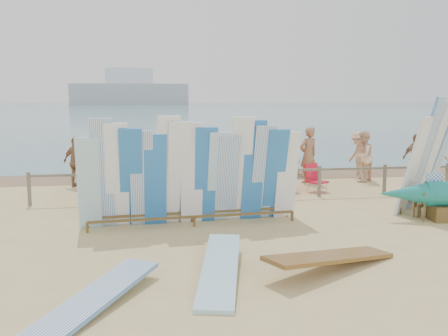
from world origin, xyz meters
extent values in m
plane|color=tan|center=(0.00, 0.00, 0.00)|extent=(160.00, 160.00, 0.00)
cube|color=slate|center=(0.00, 128.00, 0.00)|extent=(320.00, 240.00, 0.02)
cube|color=brown|center=(0.00, 7.20, 0.00)|extent=(40.00, 2.60, 0.01)
cube|color=#999EA3|center=(-12.00, 180.00, 4.02)|extent=(45.00, 8.00, 8.00)
cube|color=silver|center=(-12.00, 180.00, 11.02)|extent=(18.00, 6.00, 6.00)
cube|color=#6A6350|center=(0.00, 3.00, 0.80)|extent=(12.00, 0.06, 0.06)
cube|color=#6A6350|center=(-6.00, 3.00, 0.45)|extent=(0.08, 0.08, 0.90)
cube|color=#6A6350|center=(-4.00, 3.00, 0.45)|extent=(0.08, 0.08, 0.90)
cube|color=#6A6350|center=(-2.00, 3.00, 0.45)|extent=(0.08, 0.08, 0.90)
cube|color=#6A6350|center=(0.00, 3.00, 0.45)|extent=(0.08, 0.08, 0.90)
cube|color=#6A6350|center=(2.00, 3.00, 0.45)|extent=(0.08, 0.08, 0.90)
cube|color=#6A6350|center=(4.00, 3.00, 0.45)|extent=(0.08, 0.08, 0.90)
cube|color=#6A6350|center=(6.00, 3.00, 0.45)|extent=(0.08, 0.08, 0.90)
cube|color=brown|center=(-1.84, 0.33, 0.22)|extent=(4.60, 0.38, 0.05)
cube|color=brown|center=(-1.87, 0.72, 0.22)|extent=(4.60, 0.38, 0.05)
cube|color=#85BDD5|center=(-4.10, 0.36, 1.02)|extent=(0.52, 0.51, 2.04)
cube|color=white|center=(-3.80, 0.38, 1.22)|extent=(0.53, 0.64, 2.44)
cube|color=white|center=(-3.50, 0.40, 1.17)|extent=(0.53, 0.69, 2.33)
cube|color=blue|center=(-3.20, 0.43, 1.11)|extent=(0.54, 0.77, 2.22)
cube|color=white|center=(-2.98, 0.44, 1.08)|extent=(0.53, 0.62, 2.16)
cube|color=blue|center=(-2.68, 0.46, 1.04)|extent=(0.52, 0.57, 2.08)
cube|color=white|center=(-2.39, 0.48, 1.24)|extent=(0.53, 0.71, 2.47)
cube|color=white|center=(-2.16, 0.50, 1.18)|extent=(0.54, 0.80, 2.35)
cube|color=white|center=(-1.87, 0.52, 1.16)|extent=(0.52, 0.54, 2.32)
cube|color=blue|center=(-1.57, 0.54, 1.11)|extent=(0.52, 0.58, 2.22)
cube|color=#85BDD5|center=(-1.27, 0.56, 1.05)|extent=(0.53, 0.64, 2.11)
cube|color=white|center=(-1.05, 0.58, 1.01)|extent=(0.53, 0.66, 2.01)
cube|color=white|center=(-0.75, 0.60, 1.22)|extent=(0.53, 0.64, 2.44)
cube|color=blue|center=(-0.45, 0.62, 1.18)|extent=(0.52, 0.57, 2.36)
cube|color=white|center=(-0.23, 0.64, 1.12)|extent=(0.53, 0.67, 2.24)
cube|color=blue|center=(0.07, 0.66, 1.07)|extent=(0.53, 0.68, 2.15)
cube|color=white|center=(0.36, 0.68, 1.04)|extent=(0.52, 0.51, 2.09)
cube|color=brown|center=(4.37, 1.03, 0.26)|extent=(1.66, 1.39, 0.06)
cube|color=brown|center=(4.08, 1.39, 0.26)|extent=(1.66, 1.39, 0.06)
cube|color=white|center=(3.47, 0.59, 1.20)|extent=(0.84, 0.85, 2.41)
cube|color=white|center=(3.97, 1.00, 1.44)|extent=(0.94, 0.97, 2.87)
cube|color=white|center=(4.48, 1.42, 1.38)|extent=(0.96, 0.99, 2.76)
cube|color=white|center=(4.98, 1.84, 1.32)|extent=(0.97, 1.00, 2.64)
cube|color=brown|center=(3.93, 0.03, 0.18)|extent=(0.58, 0.66, 0.36)
cone|color=#167E78|center=(3.05, 0.17, 0.63)|extent=(1.26, 0.72, 0.55)
cube|color=brown|center=(3.78, 0.16, 0.66)|extent=(0.84, 0.60, 0.05)
cube|color=white|center=(3.78, 0.16, 0.91)|extent=(0.44, 0.04, 0.39)
cube|color=white|center=(-3.57, -3.61, 0.00)|extent=(1.82, 2.62, 0.24)
cube|color=brown|center=(0.22, -2.63, 0.00)|extent=(2.64, 1.75, 0.42)
cube|color=#85BDD5|center=(-1.68, -2.73, 0.00)|extent=(1.09, 2.75, 0.31)
cube|color=red|center=(0.59, 3.46, 0.32)|extent=(0.63, 0.59, 0.05)
cube|color=red|center=(0.63, 3.70, 0.61)|extent=(0.57, 0.26, 0.55)
cube|color=red|center=(2.18, 3.68, 0.31)|extent=(0.70, 0.68, 0.05)
cube|color=red|center=(2.07, 3.89, 0.58)|extent=(0.55, 0.39, 0.53)
cube|color=red|center=(1.25, 4.19, 0.60)|extent=(0.63, 0.89, 0.60)
cube|color=red|center=(1.20, 4.51, 0.98)|extent=(0.51, 0.27, 0.38)
imported|color=beige|center=(-4.14, 3.96, 0.94)|extent=(1.01, 0.82, 1.88)
imported|color=#8C6042|center=(2.40, 5.24, 0.94)|extent=(0.78, 0.62, 1.89)
imported|color=tan|center=(7.41, 5.98, 0.82)|extent=(1.12, 0.62, 1.64)
imported|color=tan|center=(0.90, 4.66, 0.81)|extent=(0.80, 0.41, 1.62)
imported|color=beige|center=(4.29, 5.17, 0.87)|extent=(0.91, 0.85, 1.73)
imported|color=beige|center=(-3.20, 6.34, 0.77)|extent=(1.46, 1.13, 1.53)
imported|color=tan|center=(0.33, 5.14, 0.86)|extent=(0.83, 1.20, 1.72)
imported|color=#8C6042|center=(-4.00, 5.74, 0.91)|extent=(0.70, 0.44, 1.82)
imported|color=#8C6042|center=(6.04, 4.88, 0.83)|extent=(1.03, 0.58, 1.65)
imported|color=tan|center=(4.40, 5.80, 0.83)|extent=(0.50, 1.10, 1.67)
imported|color=beige|center=(2.40, 6.91, 0.81)|extent=(1.56, 0.71, 1.62)
imported|color=#8C6042|center=(-5.16, 5.56, 0.82)|extent=(1.04, 0.82, 1.63)
camera|label=1|loc=(-2.67, -9.92, 2.86)|focal=38.00mm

